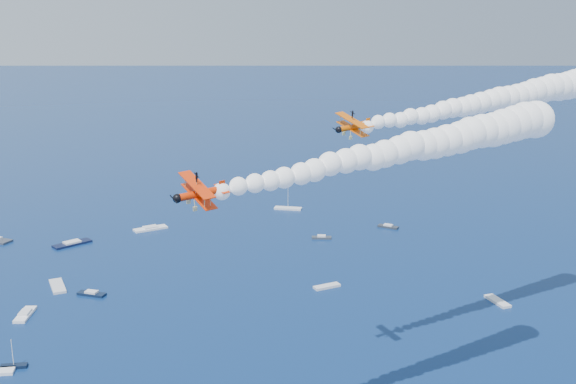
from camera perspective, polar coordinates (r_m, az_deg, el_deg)
biplane_lead at (r=127.91m, az=5.37°, el=5.30°), size 8.49×9.92×7.28m
biplane_trail at (r=96.11m, az=-7.13°, el=-0.12°), size 8.79×10.30×7.61m
smoke_trail_lead at (r=149.97m, az=16.16°, el=7.17°), size 69.73×17.80×12.06m
smoke_trail_trail at (r=112.98m, az=8.98°, el=3.39°), size 69.74×18.19×12.06m
spectator_boats at (r=217.55m, az=-18.81°, el=-6.57°), size 227.46×165.87×0.70m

